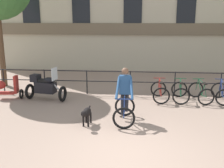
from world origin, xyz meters
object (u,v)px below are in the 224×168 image
(parked_bicycle_far_end, at_px, (222,93))
(parked_scooter, at_px, (5,88))
(parked_motorcycle, at_px, (45,86))
(cyclist_with_bike, at_px, (125,98))
(dog, at_px, (86,113))
(parked_bicycle_near_lamp, at_px, (160,92))
(parked_bicycle_mid_left, at_px, (180,92))
(parked_bicycle_mid_right, at_px, (201,93))

(parked_bicycle_far_end, height_order, parked_scooter, parked_scooter)
(parked_motorcycle, xyz_separation_m, parked_bicycle_far_end, (6.99, 0.36, -0.20))
(cyclist_with_bike, relative_size, parked_bicycle_far_end, 1.44)
(dog, xyz_separation_m, parked_bicycle_far_end, (4.88, 2.81, -0.04))
(cyclist_with_bike, distance_m, parked_motorcycle, 3.80)
(parked_motorcycle, distance_m, parked_bicycle_near_lamp, 4.60)
(cyclist_with_bike, bearing_deg, dog, -156.51)
(parked_motorcycle, height_order, parked_bicycle_mid_left, parked_motorcycle)
(parked_bicycle_far_end, bearing_deg, parked_bicycle_mid_right, 6.73)
(parked_bicycle_near_lamp, distance_m, parked_scooter, 6.30)
(parked_motorcycle, bearing_deg, parked_bicycle_near_lamp, -75.17)
(cyclist_with_bike, height_order, dog, cyclist_with_bike)
(parked_bicycle_near_lamp, bearing_deg, parked_bicycle_mid_left, 178.91)
(parked_bicycle_far_end, bearing_deg, dog, 36.69)
(cyclist_with_bike, xyz_separation_m, parked_bicycle_mid_right, (2.94, 2.30, -0.41))
(parked_motorcycle, xyz_separation_m, parked_bicycle_mid_right, (6.19, 0.36, -0.20))
(dog, height_order, parked_bicycle_mid_left, parked_bicycle_mid_left)
(dog, relative_size, parked_bicycle_far_end, 0.72)
(cyclist_with_bike, bearing_deg, parked_scooter, 157.59)
(cyclist_with_bike, xyz_separation_m, parked_scooter, (-4.96, 1.99, -0.30))
(cyclist_with_bike, bearing_deg, parked_bicycle_near_lamp, 59.44)
(cyclist_with_bike, height_order, parked_bicycle_far_end, cyclist_with_bike)
(parked_bicycle_mid_left, distance_m, parked_bicycle_far_end, 1.61)
(parked_bicycle_near_lamp, relative_size, parked_bicycle_far_end, 0.95)
(dog, height_order, parked_bicycle_far_end, parked_bicycle_far_end)
(dog, relative_size, parked_bicycle_mid_left, 0.72)
(parked_bicycle_near_lamp, xyz_separation_m, parked_scooter, (-6.29, -0.32, 0.10))
(parked_bicycle_mid_right, bearing_deg, parked_scooter, -6.39)
(parked_scooter, bearing_deg, parked_bicycle_mid_left, -92.84)
(cyclist_with_bike, distance_m, parked_bicycle_near_lamp, 2.69)
(parked_bicycle_mid_left, height_order, parked_bicycle_mid_right, same)
(parked_bicycle_far_end, relative_size, parked_scooter, 0.90)
(dog, bearing_deg, parked_bicycle_mid_right, 40.01)
(parked_bicycle_far_end, xyz_separation_m, parked_scooter, (-8.70, -0.32, 0.10))
(parked_bicycle_mid_left, bearing_deg, cyclist_with_bike, 52.65)
(cyclist_with_bike, relative_size, parked_bicycle_mid_right, 1.42)
(parked_bicycle_mid_right, bearing_deg, parked_bicycle_near_lamp, -8.69)
(parked_bicycle_far_end, bearing_deg, parked_scooter, 8.81)
(parked_motorcycle, bearing_deg, parked_bicycle_far_end, -76.70)
(parked_bicycle_mid_left, relative_size, parked_scooter, 0.89)
(dog, relative_size, parked_scooter, 0.64)
(parked_bicycle_near_lamp, xyz_separation_m, parked_bicycle_far_end, (2.41, 0.00, 0.00))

